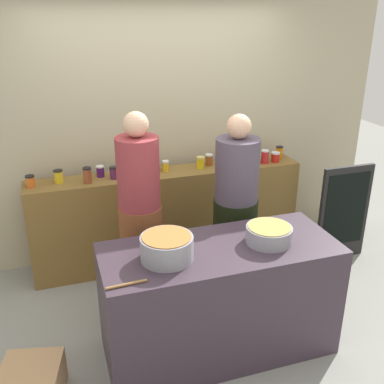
{
  "coord_description": "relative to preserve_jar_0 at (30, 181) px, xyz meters",
  "views": [
    {
      "loc": [
        -1.05,
        -2.87,
        2.45
      ],
      "look_at": [
        0.0,
        0.35,
        1.05
      ],
      "focal_mm": 41.92,
      "sensor_mm": 36.0,
      "label": 1
    }
  ],
  "objects": [
    {
      "name": "cooking_pot_left",
      "position": [
        0.87,
        -1.43,
        -0.06
      ],
      "size": [
        0.36,
        0.36,
        0.17
      ],
      "color": "gray",
      "rests_on": "prep_table"
    },
    {
      "name": "preserve_jar_12",
      "position": [
        2.17,
        -0.03,
        0.01
      ],
      "size": [
        0.09,
        0.09,
        0.12
      ],
      "color": "orange",
      "rests_on": "display_shelf"
    },
    {
      "name": "preserve_jar_5",
      "position": [
        0.85,
        0.02,
        -0.0
      ],
      "size": [
        0.09,
        0.09,
        0.1
      ],
      "color": "#374F30",
      "rests_on": "display_shelf"
    },
    {
      "name": "wooden_spoon",
      "position": [
        0.55,
        -1.65,
        -0.13
      ],
      "size": [
        0.26,
        0.03,
        0.02
      ],
      "primitive_type": "cylinder",
      "rotation": [
        1.57,
        0.0,
        1.63
      ],
      "color": "#9E703D",
      "rests_on": "prep_table"
    },
    {
      "name": "bread_crate",
      "position": [
        -0.09,
        -1.47,
        -0.89
      ],
      "size": [
        0.46,
        0.43,
        0.27
      ],
      "primitive_type": "cube",
      "rotation": [
        0.0,
        0.0,
        -0.23
      ],
      "color": "tan",
      "rests_on": "ground"
    },
    {
      "name": "preserve_jar_2",
      "position": [
        0.49,
        -0.06,
        0.02
      ],
      "size": [
        0.08,
        0.08,
        0.15
      ],
      "color": "brown",
      "rests_on": "display_shelf"
    },
    {
      "name": "cook_with_tongs",
      "position": [
        0.84,
        -0.67,
        -0.24
      ],
      "size": [
        0.36,
        0.36,
        1.73
      ],
      "color": "brown",
      "rests_on": "ground"
    },
    {
      "name": "preserve_jar_6",
      "position": [
        1.03,
        0.01,
        0.01
      ],
      "size": [
        0.08,
        0.08,
        0.12
      ],
      "color": "gold",
      "rests_on": "display_shelf"
    },
    {
      "name": "ground",
      "position": [
        1.27,
        -1.09,
        -1.02
      ],
      "size": [
        12.0,
        12.0,
        0.0
      ],
      "primitive_type": "plane",
      "color": "gray"
    },
    {
      "name": "cooking_pot_center",
      "position": [
        1.62,
        -1.43,
        -0.08
      ],
      "size": [
        0.33,
        0.33,
        0.13
      ],
      "color": "gray",
      "rests_on": "prep_table"
    },
    {
      "name": "preserve_jar_3",
      "position": [
        0.62,
        0.07,
        -0.0
      ],
      "size": [
        0.08,
        0.08,
        0.11
      ],
      "color": "#4B175D",
      "rests_on": "display_shelf"
    },
    {
      "name": "preserve_jar_8",
      "position": [
        1.25,
        0.03,
        -0.0
      ],
      "size": [
        0.07,
        0.07,
        0.11
      ],
      "color": "gold",
      "rests_on": "display_shelf"
    },
    {
      "name": "preserve_jar_10",
      "position": [
        1.71,
        0.07,
        0.0
      ],
      "size": [
        0.07,
        0.07,
        0.12
      ],
      "color": "brown",
      "rests_on": "display_shelf"
    },
    {
      "name": "preserve_jar_1",
      "position": [
        0.24,
        0.03,
        0.01
      ],
      "size": [
        0.08,
        0.08,
        0.12
      ],
      "color": "gold",
      "rests_on": "display_shelf"
    },
    {
      "name": "preserve_jar_15",
      "position": [
        2.5,
        0.06,
        0.01
      ],
      "size": [
        0.08,
        0.08,
        0.13
      ],
      "color": "#CB7011",
      "rests_on": "display_shelf"
    },
    {
      "name": "prep_table",
      "position": [
        1.27,
        -1.39,
        -0.58
      ],
      "size": [
        1.7,
        0.7,
        0.88
      ],
      "primitive_type": "cube",
      "color": "#392D38",
      "rests_on": "ground"
    },
    {
      "name": "display_shelf",
      "position": [
        1.27,
        0.01,
        -0.54
      ],
      "size": [
        2.7,
        0.36,
        0.97
      ],
      "primitive_type": "cube",
      "color": "brown",
      "rests_on": "ground"
    },
    {
      "name": "preserve_jar_0",
      "position": [
        0.0,
        0.0,
        0.0
      ],
      "size": [
        0.08,
        0.08,
        0.11
      ],
      "color": "#D25E1D",
      "rests_on": "display_shelf"
    },
    {
      "name": "preserve_jar_11",
      "position": [
        1.91,
        -0.01,
        0.01
      ],
      "size": [
        0.09,
        0.09,
        0.13
      ],
      "color": "#A42414",
      "rests_on": "display_shelf"
    },
    {
      "name": "preserve_jar_13",
      "position": [
        2.28,
        -0.05,
        0.02
      ],
      "size": [
        0.08,
        0.08,
        0.14
      ],
      "color": "red",
      "rests_on": "display_shelf"
    },
    {
      "name": "chalkboard_sign",
      "position": [
        2.97,
        -0.51,
        -0.51
      ],
      "size": [
        0.56,
        0.05,
        1.01
      ],
      "color": "black",
      "rests_on": "ground"
    },
    {
      "name": "cook_in_cap",
      "position": [
        1.69,
        -0.68,
        -0.28
      ],
      "size": [
        0.39,
        0.39,
        1.65
      ],
      "color": "black",
      "rests_on": "ground"
    },
    {
      "name": "preserve_jar_4",
      "position": [
        0.74,
        -0.02,
        0.0
      ],
      "size": [
        0.08,
        0.08,
        0.11
      ],
      "color": "#562046",
      "rests_on": "display_shelf"
    },
    {
      "name": "storefront_wall",
      "position": [
        1.27,
        0.36,
        0.48
      ],
      "size": [
        4.8,
        0.12,
        3.0
      ],
      "primitive_type": "cube",
      "color": "#B7AD8B",
      "rests_on": "ground"
    },
    {
      "name": "preserve_jar_9",
      "position": [
        1.6,
        0.01,
        0.01
      ],
      "size": [
        0.08,
        0.08,
        0.12
      ],
      "color": "gold",
      "rests_on": "display_shelf"
    },
    {
      "name": "preserve_jar_14",
      "position": [
        2.4,
        -0.04,
        -0.0
      ],
      "size": [
        0.09,
        0.09,
        0.1
      ],
      "color": "red",
      "rests_on": "display_shelf"
    },
    {
      "name": "preserve_jar_7",
      "position": [
        1.15,
        0.04,
        0.01
      ],
      "size": [
        0.08,
        0.08,
        0.13
      ],
      "color": "gold",
      "rests_on": "display_shelf"
    }
  ]
}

